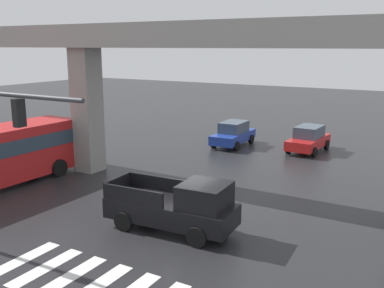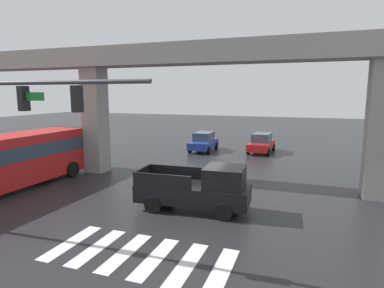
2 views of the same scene
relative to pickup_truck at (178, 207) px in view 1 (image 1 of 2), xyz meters
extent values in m
plane|color=#232326|center=(-0.51, 1.41, -0.99)|extent=(120.00, 120.00, 0.00)
cube|color=silver|center=(-3.26, -4.61, -0.98)|extent=(0.55, 2.80, 0.01)
cube|color=silver|center=(-2.16, -4.61, -0.98)|extent=(0.55, 2.80, 0.01)
cube|color=silver|center=(-1.06, -4.61, -0.98)|extent=(0.55, 2.80, 0.01)
cube|color=silver|center=(0.04, -4.61, -0.98)|extent=(0.55, 2.80, 0.01)
cube|color=gray|center=(-0.51, 4.69, 6.53)|extent=(54.49, 1.92, 1.20)
cube|color=gray|center=(-8.88, 4.69, 2.47)|extent=(1.30, 1.30, 6.92)
cube|color=black|center=(-0.30, -0.02, -0.21)|extent=(5.20, 2.20, 0.80)
cube|color=black|center=(1.15, 0.07, 0.64)|extent=(1.80, 1.85, 0.90)
cube|color=#3F5160|center=(1.61, 0.10, 0.64)|extent=(0.20, 1.67, 0.77)
cube|color=black|center=(-1.50, 0.79, 0.49)|extent=(2.65, 0.26, 0.60)
cube|color=black|center=(-1.39, -0.96, 0.49)|extent=(2.65, 0.26, 0.60)
cube|color=black|center=(-2.80, -0.17, 0.49)|extent=(0.20, 1.75, 0.60)
cylinder|color=black|center=(1.22, 0.98, -0.61)|extent=(0.78, 0.32, 0.76)
cylinder|color=black|center=(1.33, -0.83, -0.61)|extent=(0.78, 0.32, 0.76)
cylinder|color=black|center=(-1.93, 0.79, -0.61)|extent=(0.78, 0.32, 0.76)
cylinder|color=black|center=(-1.83, -1.01, -0.61)|extent=(0.78, 0.32, 0.76)
cube|color=#2D3D4C|center=(-10.70, 4.52, 0.99)|extent=(2.25, 0.14, 1.49)
cylinder|color=black|center=(-11.96, 2.97, -0.51)|extent=(0.38, 0.97, 0.96)
cylinder|color=black|center=(-9.51, 2.90, -0.51)|extent=(0.38, 0.97, 0.96)
cube|color=red|center=(0.67, 15.61, -0.35)|extent=(2.02, 4.40, 0.64)
cube|color=#384756|center=(0.68, 15.71, 0.35)|extent=(1.63, 2.32, 0.76)
cylinder|color=black|center=(1.45, 14.23, -0.67)|extent=(0.28, 0.65, 0.64)
cylinder|color=black|center=(-0.27, 14.33, -0.67)|extent=(0.28, 0.65, 0.64)
cylinder|color=black|center=(1.62, 16.89, -0.67)|extent=(0.28, 0.65, 0.64)
cylinder|color=black|center=(-0.11, 16.99, -0.67)|extent=(0.28, 0.65, 0.64)
cube|color=#1E3899|center=(-4.47, 14.62, -0.35)|extent=(1.81, 4.32, 0.64)
cube|color=#384756|center=(-4.47, 14.72, 0.35)|extent=(1.52, 2.25, 0.76)
cylinder|color=black|center=(-3.59, 13.29, -0.67)|extent=(0.25, 0.64, 0.64)
cylinder|color=black|center=(-5.31, 13.27, -0.67)|extent=(0.25, 0.64, 0.64)
cylinder|color=black|center=(-3.62, 15.96, -0.67)|extent=(0.25, 0.64, 0.64)
cylinder|color=black|center=(-5.34, 15.94, -0.67)|extent=(0.25, 0.64, 0.64)
cube|color=black|center=(-2.45, -4.89, 4.09)|extent=(0.24, 0.32, 0.84)
sphere|color=red|center=(-2.45, -4.89, 4.35)|extent=(0.17, 0.17, 0.17)
camera|label=1|loc=(8.46, -13.44, 6.05)|focal=41.08mm
camera|label=2|loc=(4.41, -13.28, 4.26)|focal=30.05mm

